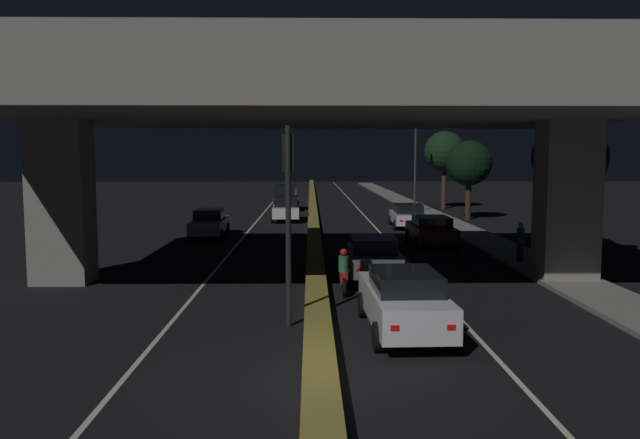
{
  "coord_description": "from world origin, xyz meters",
  "views": [
    {
      "loc": [
        -0.17,
        -11.73,
        4.32
      ],
      "look_at": [
        0.36,
        23.53,
        0.8
      ],
      "focal_mm": 35.0,
      "sensor_mm": 36.0,
      "label": 1
    }
  ],
  "objects_px": {
    "car_white_lead": "(404,300)",
    "car_grey_second": "(373,257)",
    "car_silver_lead_oncoming": "(209,223)",
    "motorcycle_red_filtering_near": "(344,274)",
    "car_dark_red_third_oncoming": "(286,197)",
    "street_lamp": "(411,155)",
    "traffic_light_left_of_median": "(288,191)",
    "car_white_second_oncoming": "(286,208)",
    "car_dark_red_third": "(431,230)",
    "pedestrian_on_sidewalk": "(520,242)",
    "car_white_fourth": "(408,215)"
  },
  "relations": [
    {
      "from": "car_white_lead",
      "to": "car_white_fourth",
      "type": "xyz_separation_m",
      "value": [
        3.72,
        23.21,
        -0.08
      ]
    },
    {
      "from": "car_grey_second",
      "to": "car_white_second_oncoming",
      "type": "relative_size",
      "value": 1.03
    },
    {
      "from": "car_dark_red_third_oncoming",
      "to": "car_white_lead",
      "type": "bearing_deg",
      "value": 8.14
    },
    {
      "from": "traffic_light_left_of_median",
      "to": "car_dark_red_third",
      "type": "height_order",
      "value": "traffic_light_left_of_median"
    },
    {
      "from": "street_lamp",
      "to": "car_dark_red_third_oncoming",
      "type": "xyz_separation_m",
      "value": [
        -9.78,
        3.0,
        -3.45
      ]
    },
    {
      "from": "traffic_light_left_of_median",
      "to": "car_grey_second",
      "type": "height_order",
      "value": "traffic_light_left_of_median"
    },
    {
      "from": "car_grey_second",
      "to": "car_dark_red_third_oncoming",
      "type": "distance_m",
      "value": 29.42
    },
    {
      "from": "car_dark_red_third",
      "to": "car_silver_lead_oncoming",
      "type": "distance_m",
      "value": 12.01
    },
    {
      "from": "street_lamp",
      "to": "car_white_fourth",
      "type": "distance_m",
      "value": 10.72
    },
    {
      "from": "street_lamp",
      "to": "car_white_lead",
      "type": "bearing_deg",
      "value": -99.37
    },
    {
      "from": "car_white_lead",
      "to": "car_silver_lead_oncoming",
      "type": "relative_size",
      "value": 1.0
    },
    {
      "from": "car_grey_second",
      "to": "car_white_second_oncoming",
      "type": "xyz_separation_m",
      "value": [
        -3.92,
        20.3,
        0.09
      ]
    },
    {
      "from": "traffic_light_left_of_median",
      "to": "car_silver_lead_oncoming",
      "type": "bearing_deg",
      "value": 105.33
    },
    {
      "from": "traffic_light_left_of_median",
      "to": "car_dark_red_third",
      "type": "relative_size",
      "value": 1.09
    },
    {
      "from": "car_white_second_oncoming",
      "to": "car_grey_second",
      "type": "bearing_deg",
      "value": 9.34
    },
    {
      "from": "car_grey_second",
      "to": "car_dark_red_third_oncoming",
      "type": "xyz_separation_m",
      "value": [
        -4.27,
        29.11,
        0.29
      ]
    },
    {
      "from": "car_dark_red_third",
      "to": "car_white_fourth",
      "type": "relative_size",
      "value": 1.04
    },
    {
      "from": "car_dark_red_third",
      "to": "car_white_fourth",
      "type": "xyz_separation_m",
      "value": [
        0.11,
        8.01,
        -0.02
      ]
    },
    {
      "from": "car_grey_second",
      "to": "car_silver_lead_oncoming",
      "type": "relative_size",
      "value": 0.92
    },
    {
      "from": "car_silver_lead_oncoming",
      "to": "traffic_light_left_of_median",
      "type": "bearing_deg",
      "value": 13.84
    },
    {
      "from": "car_dark_red_third",
      "to": "car_silver_lead_oncoming",
      "type": "bearing_deg",
      "value": 72.92
    },
    {
      "from": "car_white_lead",
      "to": "car_white_second_oncoming",
      "type": "xyz_separation_m",
      "value": [
        -3.97,
        27.28,
        0.05
      ]
    },
    {
      "from": "car_grey_second",
      "to": "car_white_fourth",
      "type": "height_order",
      "value": "car_grey_second"
    },
    {
      "from": "car_white_second_oncoming",
      "to": "car_dark_red_third_oncoming",
      "type": "xyz_separation_m",
      "value": [
        -0.35,
        8.81,
        0.21
      ]
    },
    {
      "from": "car_silver_lead_oncoming",
      "to": "motorcycle_red_filtering_near",
      "type": "bearing_deg",
      "value": 23.35
    },
    {
      "from": "car_grey_second",
      "to": "motorcycle_red_filtering_near",
      "type": "bearing_deg",
      "value": 154.82
    },
    {
      "from": "car_dark_red_third",
      "to": "car_dark_red_third_oncoming",
      "type": "xyz_separation_m",
      "value": [
        -7.93,
        20.89,
        0.31
      ]
    },
    {
      "from": "car_grey_second",
      "to": "car_white_second_oncoming",
      "type": "distance_m",
      "value": 20.67
    },
    {
      "from": "car_silver_lead_oncoming",
      "to": "motorcycle_red_filtering_near",
      "type": "relative_size",
      "value": 2.47
    },
    {
      "from": "car_white_second_oncoming",
      "to": "traffic_light_left_of_median",
      "type": "bearing_deg",
      "value": 0.82
    },
    {
      "from": "car_silver_lead_oncoming",
      "to": "pedestrian_on_sidewalk",
      "type": "distance_m",
      "value": 16.77
    },
    {
      "from": "traffic_light_left_of_median",
      "to": "car_grey_second",
      "type": "distance_m",
      "value": 7.34
    },
    {
      "from": "car_white_lead",
      "to": "car_grey_second",
      "type": "xyz_separation_m",
      "value": [
        -0.05,
        6.98,
        -0.04
      ]
    },
    {
      "from": "car_white_lead",
      "to": "car_grey_second",
      "type": "bearing_deg",
      "value": -1.32
    },
    {
      "from": "car_dark_red_third_oncoming",
      "to": "traffic_light_left_of_median",
      "type": "bearing_deg",
      "value": 3.69
    },
    {
      "from": "traffic_light_left_of_median",
      "to": "car_grey_second",
      "type": "bearing_deg",
      "value": 65.77
    },
    {
      "from": "car_dark_red_third_oncoming",
      "to": "car_grey_second",
      "type": "bearing_deg",
      "value": 9.65
    },
    {
      "from": "car_silver_lead_oncoming",
      "to": "car_dark_red_third_oncoming",
      "type": "distance_m",
      "value": 17.58
    },
    {
      "from": "car_dark_red_third",
      "to": "car_white_fourth",
      "type": "height_order",
      "value": "car_white_fourth"
    },
    {
      "from": "street_lamp",
      "to": "car_grey_second",
      "type": "height_order",
      "value": "street_lamp"
    },
    {
      "from": "car_grey_second",
      "to": "car_dark_red_third_oncoming",
      "type": "relative_size",
      "value": 0.99
    },
    {
      "from": "car_white_second_oncoming",
      "to": "car_white_fourth",
      "type": "bearing_deg",
      "value": 60.55
    },
    {
      "from": "car_white_second_oncoming",
      "to": "car_dark_red_third_oncoming",
      "type": "distance_m",
      "value": 8.82
    },
    {
      "from": "car_white_lead",
      "to": "car_dark_red_third",
      "type": "height_order",
      "value": "car_white_lead"
    },
    {
      "from": "street_lamp",
      "to": "car_silver_lead_oncoming",
      "type": "xyz_separation_m",
      "value": [
        -13.28,
        -14.22,
        -3.76
      ]
    },
    {
      "from": "traffic_light_left_of_median",
      "to": "motorcycle_red_filtering_near",
      "type": "bearing_deg",
      "value": 67.38
    },
    {
      "from": "traffic_light_left_of_median",
      "to": "pedestrian_on_sidewalk",
      "type": "bearing_deg",
      "value": 44.4
    },
    {
      "from": "car_silver_lead_oncoming",
      "to": "motorcycle_red_filtering_near",
      "type": "distance_m",
      "value": 15.68
    },
    {
      "from": "car_grey_second",
      "to": "car_dark_red_third",
      "type": "distance_m",
      "value": 9.0
    },
    {
      "from": "car_dark_red_third",
      "to": "car_silver_lead_oncoming",
      "type": "xyz_separation_m",
      "value": [
        -11.43,
        3.67,
        -0.0
      ]
    }
  ]
}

